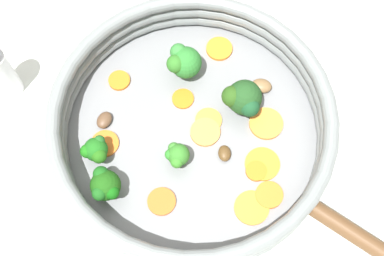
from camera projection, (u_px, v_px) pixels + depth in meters
name	position (u px, v px, depth m)	size (l,w,h in m)	color
ground_plane	(192.00, 137.00, 0.74)	(4.00, 4.00, 0.00)	white
skillet	(192.00, 134.00, 0.73)	(0.36, 0.36, 0.02)	gray
skillet_rim_wall	(192.00, 124.00, 0.70)	(0.38, 0.38, 0.06)	gray
skillet_handle	(364.00, 240.00, 0.66)	(0.02, 0.02, 0.16)	brown
skillet_rivet_left	(285.00, 222.00, 0.67)	(0.01, 0.01, 0.01)	gray
skillet_rivet_right	(313.00, 179.00, 0.70)	(0.01, 0.01, 0.01)	gray
carrot_slice_0	(162.00, 201.00, 0.69)	(0.04, 0.04, 0.00)	orange
carrot_slice_1	(266.00, 124.00, 0.73)	(0.05, 0.05, 0.01)	orange
carrot_slice_2	(219.00, 49.00, 0.77)	(0.04, 0.04, 0.01)	orange
carrot_slice_3	(256.00, 171.00, 0.70)	(0.03, 0.03, 0.00)	orange
carrot_slice_4	(183.00, 99.00, 0.74)	(0.03, 0.03, 0.00)	orange
carrot_slice_5	(208.00, 120.00, 0.73)	(0.04, 0.04, 0.00)	#F99735
carrot_slice_6	(262.00, 164.00, 0.71)	(0.05, 0.05, 0.00)	orange
carrot_slice_7	(205.00, 132.00, 0.72)	(0.04, 0.04, 0.01)	#F29141
carrot_slice_8	(105.00, 143.00, 0.72)	(0.04, 0.04, 0.00)	orange
carrot_slice_9	(269.00, 195.00, 0.69)	(0.04, 0.04, 0.01)	orange
carrot_slice_10	(252.00, 208.00, 0.68)	(0.05, 0.05, 0.00)	orange
carrot_slice_11	(119.00, 80.00, 0.75)	(0.03, 0.03, 0.00)	orange
broccoli_floret_0	(105.00, 185.00, 0.67)	(0.04, 0.04, 0.05)	#87B46B
broccoli_floret_1	(184.00, 62.00, 0.73)	(0.05, 0.05, 0.06)	#7DAE64
broccoli_floret_2	(96.00, 150.00, 0.69)	(0.04, 0.04, 0.04)	#5C9552
broccoli_floret_3	(177.00, 155.00, 0.69)	(0.03, 0.03, 0.04)	#87B65C
broccoli_floret_4	(243.00, 99.00, 0.71)	(0.05, 0.05, 0.06)	#66854E
mushroom_piece_0	(225.00, 153.00, 0.71)	(0.02, 0.02, 0.01)	brown
mushroom_piece_1	(104.00, 120.00, 0.73)	(0.03, 0.02, 0.01)	brown
mushroom_piece_2	(262.00, 86.00, 0.75)	(0.03, 0.02, 0.01)	brown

